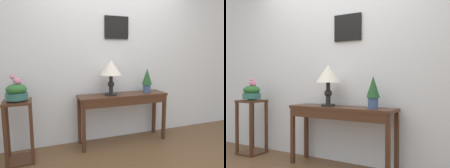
# 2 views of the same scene
# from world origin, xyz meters

# --- Properties ---
(back_wall_with_art) EXTENTS (9.00, 0.13, 2.80)m
(back_wall_with_art) POSITION_xyz_m (0.00, 1.30, 1.40)
(back_wall_with_art) COLOR silver
(back_wall_with_art) RESTS_ON ground
(console_table) EXTENTS (1.33, 0.35, 0.74)m
(console_table) POSITION_xyz_m (0.15, 1.01, 0.63)
(console_table) COLOR #472819
(console_table) RESTS_ON ground
(table_lamp) EXTENTS (0.30, 0.30, 0.51)m
(table_lamp) POSITION_xyz_m (-0.04, 1.04, 1.11)
(table_lamp) COLOR black
(table_lamp) RESTS_ON console_table
(potted_plant_on_console) EXTENTS (0.15, 0.15, 0.37)m
(potted_plant_on_console) POSITION_xyz_m (0.55, 1.04, 0.94)
(potted_plant_on_console) COLOR #3D5684
(potted_plant_on_console) RESTS_ON console_table
(pedestal_stand_left) EXTENTS (0.33, 0.33, 0.77)m
(pedestal_stand_left) POSITION_xyz_m (-1.28, 0.94, 0.39)
(pedestal_stand_left) COLOR #472819
(pedestal_stand_left) RESTS_ON ground
(planter_bowl_wide) EXTENTS (0.26, 0.26, 0.31)m
(planter_bowl_wide) POSITION_xyz_m (-1.28, 0.94, 0.89)
(planter_bowl_wide) COLOR #2D665B
(planter_bowl_wide) RESTS_ON pedestal_stand_left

